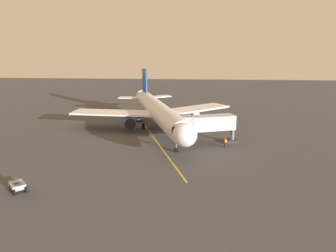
# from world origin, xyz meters

# --- Properties ---
(ground_plane) EXTENTS (220.00, 220.00, 0.00)m
(ground_plane) POSITION_xyz_m (0.00, 0.00, 0.00)
(ground_plane) COLOR #424244
(apron_lead_in_line) EXTENTS (12.87, 38.03, 0.01)m
(apron_lead_in_line) POSITION_xyz_m (0.89, 5.10, 0.01)
(apron_lead_in_line) COLOR yellow
(apron_lead_in_line) RESTS_ON ground
(airplane) EXTENTS (33.02, 39.25, 11.50)m
(airplane) POSITION_xyz_m (0.98, -1.17, 4.00)
(airplane) COLOR white
(airplane) RESTS_ON ground
(jet_bridge) EXTENTS (11.37, 6.04, 5.40)m
(jet_bridge) POSITION_xyz_m (-7.68, 7.84, 3.76)
(jet_bridge) COLOR #B7B7BC
(jet_bridge) RESTS_ON ground
(ground_crew_marshaller) EXTENTS (0.43, 0.47, 1.71)m
(ground_crew_marshaller) POSITION_xyz_m (-11.52, 9.03, 0.89)
(ground_crew_marshaller) COLOR #23232D
(ground_crew_marshaller) RESTS_ON ground
(ground_crew_wing_walker) EXTENTS (0.47, 0.43, 1.71)m
(ground_crew_wing_walker) POSITION_xyz_m (1.25, 7.44, 0.89)
(ground_crew_wing_walker) COLOR #23232D
(ground_crew_wing_walker) RESTS_ON ground
(belt_loader_near_nose) EXTENTS (1.58, 4.59, 2.32)m
(belt_loader_near_nose) POSITION_xyz_m (6.20, -9.86, 0.71)
(belt_loader_near_nose) COLOR #2D3899
(belt_loader_near_nose) RESTS_ON ground
(belt_loader_portside) EXTENTS (3.98, 4.18, 2.32)m
(belt_loader_portside) POSITION_xyz_m (14.43, 27.98, 0.71)
(belt_loader_portside) COLOR #9E9EA3
(belt_loader_portside) RESTS_ON ground
(tug_starboard_side) EXTENTS (2.16, 2.65, 1.50)m
(tug_starboard_side) POSITION_xyz_m (-6.52, -16.46, 0.70)
(tug_starboard_side) COLOR white
(tug_starboard_side) RESTS_ON ground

